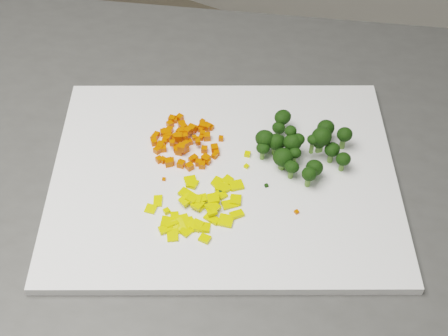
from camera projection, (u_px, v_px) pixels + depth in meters
The scene contains 154 objects.
counter_block at pixel (196, 320), 1.18m from camera, with size 1.02×0.72×0.90m, color #444341.
cutting_board at pixel (224, 176), 0.82m from camera, with size 0.45×0.35×0.01m, color white.
carrot_pile at pixel (187, 136), 0.84m from camera, with size 0.10×0.10×0.03m, color #D84302, non-canonical shape.
pepper_pile at pixel (196, 199), 0.78m from camera, with size 0.12×0.12×0.02m, color yellow, non-canonical shape.
broccoli_pile at pixel (304, 139), 0.82m from camera, with size 0.12×0.12×0.06m, color black, non-canonical shape.
carrot_cube_0 at pixel (168, 133), 0.86m from camera, with size 0.01×0.01×0.01m, color #D84302.
carrot_cube_1 at pixel (169, 130), 0.86m from camera, with size 0.01×0.01×0.01m, color #D84302.
carrot_cube_2 at pixel (153, 138), 0.85m from camera, with size 0.01×0.01×0.01m, color #D84302.
carrot_cube_3 at pixel (190, 166), 0.82m from camera, with size 0.01×0.01×0.01m, color #D84302.
carrot_cube_4 at pixel (199, 163), 0.82m from camera, with size 0.01×0.01×0.01m, color #D84302.
carrot_cube_5 at pixel (181, 164), 0.82m from camera, with size 0.01×0.01×0.01m, color #D84302.
carrot_cube_6 at pixel (175, 120), 0.88m from camera, with size 0.01×0.01×0.01m, color #D84302.
carrot_cube_7 at pixel (217, 153), 0.83m from camera, with size 0.01×0.01×0.01m, color #D84302.
carrot_cube_8 at pixel (172, 143), 0.84m from camera, with size 0.01×0.01×0.01m, color #D84302.
carrot_cube_9 at pixel (204, 149), 0.84m from camera, with size 0.01×0.01×0.01m, color #D84302.
carrot_cube_10 at pixel (180, 117), 0.88m from camera, with size 0.01×0.01×0.01m, color #D84302.
carrot_cube_11 at pixel (203, 134), 0.86m from camera, with size 0.01×0.01×0.01m, color #D84302.
carrot_cube_12 at pixel (206, 159), 0.82m from camera, with size 0.01×0.01×0.01m, color #D84302.
carrot_cube_13 at pixel (195, 129), 0.86m from camera, with size 0.01×0.01×0.01m, color #D84302.
carrot_cube_14 at pixel (207, 127), 0.87m from camera, with size 0.01×0.01×0.01m, color #D84302.
carrot_cube_15 at pixel (207, 137), 0.85m from camera, with size 0.01×0.01×0.01m, color #D84302.
carrot_cube_16 at pixel (164, 149), 0.84m from camera, with size 0.01×0.01×0.01m, color #D84302.
carrot_cube_17 at pixel (181, 140), 0.85m from camera, with size 0.01×0.01×0.01m, color #D84302.
carrot_cube_18 at pixel (172, 119), 0.88m from camera, with size 0.01×0.01×0.01m, color #D84302.
carrot_cube_19 at pixel (179, 137), 0.84m from camera, with size 0.01×0.01×0.01m, color #D84302.
carrot_cube_20 at pixel (192, 129), 0.85m from camera, with size 0.01×0.01×0.01m, color #D84302.
carrot_cube_21 at pixel (215, 156), 0.83m from camera, with size 0.01×0.01×0.01m, color #D84302.
carrot_cube_22 at pixel (194, 158), 0.83m from camera, with size 0.01×0.01×0.01m, color #D84302.
carrot_cube_23 at pixel (208, 162), 0.82m from camera, with size 0.01×0.01×0.01m, color #D84302.
carrot_cube_24 at pixel (202, 122), 0.87m from camera, with size 0.01×0.01×0.01m, color #D84302.
carrot_cube_25 at pixel (184, 145), 0.83m from camera, with size 0.01×0.01×0.01m, color #D84302.
carrot_cube_26 at pixel (201, 138), 0.85m from camera, with size 0.01×0.01×0.01m, color #D84302.
carrot_cube_27 at pixel (185, 149), 0.84m from camera, with size 0.01×0.01×0.01m, color #D84302.
carrot_cube_28 at pixel (183, 131), 0.85m from camera, with size 0.01×0.01×0.01m, color #D84302.
carrot_cube_29 at pixel (191, 160), 0.83m from camera, with size 0.01×0.01×0.01m, color #D84302.
carrot_cube_30 at pixel (170, 124), 0.87m from camera, with size 0.01×0.01×0.01m, color #D84302.
carrot_cube_31 at pixel (195, 138), 0.84m from camera, with size 0.01×0.01×0.01m, color #D84302.
carrot_cube_32 at pixel (183, 127), 0.86m from camera, with size 0.01×0.01×0.01m, color #D84302.
carrot_cube_33 at pixel (154, 142), 0.85m from camera, with size 0.01×0.01×0.01m, color #D84302.
carrot_cube_34 at pixel (165, 133), 0.86m from camera, with size 0.01×0.01×0.01m, color #D84302.
carrot_cube_35 at pixel (179, 151), 0.83m from camera, with size 0.01×0.01×0.01m, color #D84302.
carrot_cube_36 at pixel (186, 144), 0.83m from camera, with size 0.01×0.01×0.01m, color #D84302.
carrot_cube_37 at pixel (201, 130), 0.86m from camera, with size 0.01×0.01×0.01m, color #D84302.
carrot_cube_38 at pixel (198, 142), 0.84m from camera, with size 0.01×0.01×0.01m, color #D84302.
carrot_cube_39 at pixel (161, 144), 0.84m from camera, with size 0.01×0.01×0.01m, color #D84302.
carrot_cube_40 at pixel (211, 127), 0.87m from camera, with size 0.01×0.01×0.01m, color #D84302.
carrot_cube_41 at pixel (154, 138), 0.85m from camera, with size 0.01×0.01×0.01m, color #D84302.
carrot_cube_42 at pixel (168, 131), 0.86m from camera, with size 0.01×0.01×0.01m, color #D84302.
carrot_cube_43 at pixel (185, 136), 0.84m from camera, with size 0.01×0.01×0.01m, color #D84302.
carrot_cube_44 at pixel (182, 136), 0.85m from camera, with size 0.01×0.01×0.01m, color #D84302.
carrot_cube_45 at pixel (157, 150), 0.84m from camera, with size 0.01×0.01×0.01m, color #D84302.
carrot_cube_46 at pixel (163, 133), 0.86m from camera, with size 0.01×0.01×0.01m, color #D84302.
carrot_cube_47 at pixel (177, 140), 0.85m from camera, with size 0.01×0.01×0.01m, color #D84302.
carrot_cube_48 at pixel (163, 160), 0.83m from camera, with size 0.01×0.01×0.01m, color #D84302.
carrot_cube_49 at pixel (206, 158), 0.83m from camera, with size 0.01×0.01×0.01m, color #D84302.
carrot_cube_50 at pixel (190, 142), 0.85m from camera, with size 0.01×0.01×0.01m, color #D84302.
carrot_cube_51 at pixel (205, 126), 0.87m from camera, with size 0.01×0.01×0.01m, color #D84302.
carrot_cube_52 at pixel (215, 148), 0.84m from camera, with size 0.01×0.01×0.01m, color #D84302.
carrot_cube_53 at pixel (169, 162), 0.82m from camera, with size 0.01×0.01×0.01m, color #D84302.
carrot_cube_54 at pixel (188, 131), 0.85m from camera, with size 0.01×0.01×0.01m, color #D84302.
carrot_cube_55 at pixel (183, 149), 0.83m from camera, with size 0.01×0.01×0.01m, color #D84302.
carrot_cube_56 at pixel (164, 132), 0.86m from camera, with size 0.01×0.01×0.01m, color #D84302.
carrot_cube_57 at pixel (202, 129), 0.87m from camera, with size 0.01×0.01×0.01m, color #D84302.
carrot_cube_58 at pixel (159, 148), 0.84m from camera, with size 0.01×0.01×0.01m, color #D84302.
carrot_cube_59 at pixel (176, 149), 0.84m from camera, with size 0.01×0.01×0.01m, color #D84302.
carrot_cube_60 at pixel (168, 135), 0.85m from camera, with size 0.01×0.01×0.01m, color #D84302.
carrot_cube_61 at pixel (171, 161), 0.82m from camera, with size 0.01×0.01×0.01m, color #D84302.
carrot_cube_62 at pixel (182, 148), 0.83m from camera, with size 0.01×0.01×0.01m, color #D84302.
carrot_cube_63 at pixel (166, 139), 0.85m from camera, with size 0.01×0.01×0.01m, color #D84302.
carrot_cube_64 at pixel (160, 146), 0.84m from camera, with size 0.01×0.01×0.01m, color #D84302.
carrot_cube_65 at pixel (203, 126), 0.87m from camera, with size 0.01×0.01×0.01m, color #D84302.
carrot_cube_66 at pixel (164, 142), 0.85m from camera, with size 0.01×0.01×0.01m, color #D84302.
carrot_cube_67 at pixel (183, 137), 0.84m from camera, with size 0.01×0.01×0.01m, color #D84302.
carrot_cube_68 at pixel (168, 138), 0.85m from camera, with size 0.01×0.01×0.01m, color #D84302.
carrot_cube_69 at pixel (198, 139), 0.84m from camera, with size 0.01×0.01×0.01m, color #D84302.
carrot_cube_70 at pixel (221, 138), 0.85m from camera, with size 0.01×0.01×0.01m, color #D84302.
carrot_cube_71 at pixel (159, 160), 0.83m from camera, with size 0.01×0.01×0.01m, color #D84302.
carrot_cube_72 at pixel (175, 136), 0.85m from camera, with size 0.01×0.01×0.01m, color #D84302.
carrot_cube_73 at pixel (182, 125), 0.87m from camera, with size 0.01×0.01×0.01m, color #D84302.
carrot_cube_74 at pixel (157, 135), 0.86m from camera, with size 0.01×0.01×0.01m, color #D84302.
carrot_cube_75 at pixel (180, 164), 0.82m from camera, with size 0.01×0.01×0.01m, color #D84302.
carrot_cube_76 at pixel (179, 132), 0.85m from camera, with size 0.01×0.01×0.01m, color #D84302.
carrot_cube_77 at pixel (202, 165), 0.82m from camera, with size 0.01×0.01×0.01m, color #D84302.
pepper_chunk_0 at pixel (219, 185), 0.80m from camera, with size 0.01×0.01×0.00m, color yellow.
pepper_chunk_1 at pixel (151, 209), 0.77m from camera, with size 0.01×0.01×0.00m, color yellow.
pepper_chunk_2 at pixel (237, 214), 0.77m from camera, with size 0.02×0.01×0.00m, color yellow.
pepper_chunk_3 at pixel (212, 219), 0.76m from camera, with size 0.02×0.01×0.00m, color yellow.
pepper_chunk_4 at pixel (158, 201), 0.78m from camera, with size 0.02×0.01×0.00m, color yellow.
pepper_chunk_5 at pixel (196, 202), 0.78m from camera, with size 0.02×0.01×0.00m, color yellow.
pepper_chunk_6 at pixel (186, 231), 0.75m from camera, with size 0.01×0.01×0.00m, color yellow.
pepper_chunk_7 at pixel (227, 180), 0.80m from camera, with size 0.01×0.01×0.00m, color yellow.
pepper_chunk_8 at pixel (167, 223), 0.76m from camera, with size 0.02×0.02×0.00m, color yellow.
pepper_chunk_9 at pixel (221, 186), 0.80m from camera, with size 0.02×0.01×0.00m, color yellow.
pepper_chunk_10 at pixel (198, 205), 0.77m from camera, with size 0.01×0.01×0.00m, color yellow.
pepper_chunk_11 at pixel (235, 200), 0.78m from camera, with size 0.01×0.01×0.00m, color yellow.
pepper_chunk_12 at pixel (230, 204), 0.78m from camera, with size 0.02×0.01×0.00m, color yellow.
pepper_chunk_13 at pixel (236, 185), 0.80m from camera, with size 0.02×0.02×0.00m, color yellow.
pepper_chunk_14 at pixel (205, 239), 0.74m from camera, with size 0.01×0.01×0.00m, color yellow.
pepper_chunk_15 at pixel (213, 198), 0.78m from camera, with size 0.01×0.02×0.00m, color yellow.
pepper_chunk_16 at pixel (188, 223), 0.76m from camera, with size 0.02×0.02×0.00m, color yellow.
pepper_chunk_17 at pixel (202, 199), 0.78m from camera, with size 0.01×0.01×0.00m, color yellow.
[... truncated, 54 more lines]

